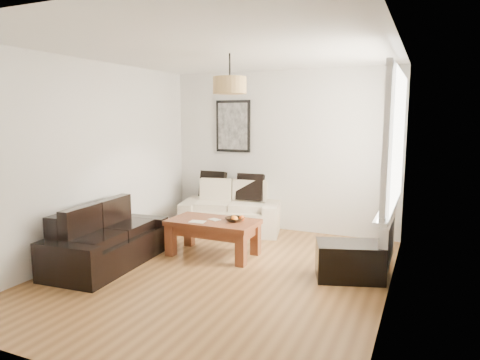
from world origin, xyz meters
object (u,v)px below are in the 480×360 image
at_px(sofa_leather, 108,237).
at_px(ottoman, 349,261).
at_px(loveseat_cream, 231,208).
at_px(coffee_table, 213,238).

distance_m(sofa_leather, ottoman, 2.98).
bearing_deg(loveseat_cream, sofa_leather, -124.25).
height_order(loveseat_cream, sofa_leather, loveseat_cream).
bearing_deg(ottoman, coffee_table, 176.06).
relative_size(coffee_table, ottoman, 1.59).
relative_size(sofa_leather, coffee_table, 1.40).
bearing_deg(loveseat_cream, coffee_table, -90.56).
bearing_deg(ottoman, loveseat_cream, 148.09).
distance_m(coffee_table, ottoman, 1.84).
distance_m(sofa_leather, coffee_table, 1.36).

